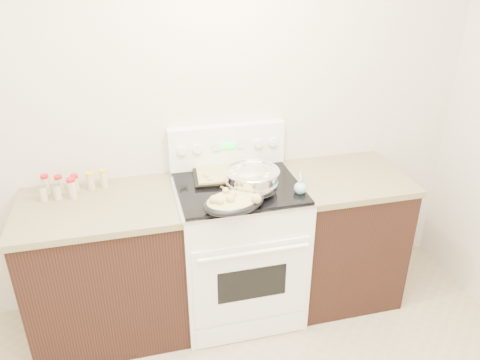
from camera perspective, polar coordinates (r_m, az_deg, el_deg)
name	(u,v)px	position (r m, az deg, el deg)	size (l,w,h in m)	color
room_shell	(239,179)	(1.19, -0.14, 0.10)	(4.10, 3.60, 2.75)	beige
counter_left	(107,269)	(3.05, -15.87, -10.35)	(0.93, 0.67, 0.92)	black
counter_right	(340,235)	(3.32, 12.13, -6.52)	(0.73, 0.67, 0.92)	black
kitchen_range	(238,246)	(3.08, -0.25, -8.10)	(0.78, 0.73, 1.22)	white
mixing_bowl	(252,181)	(2.72, 1.47, -0.12)	(0.35, 0.35, 0.19)	silver
roasting_pan	(233,202)	(2.56, -0.81, -2.64)	(0.41, 0.33, 0.11)	black
baking_sheet	(230,174)	(2.94, -1.27, 0.78)	(0.47, 0.35, 0.06)	black
wooden_spoon	(232,198)	(2.67, -0.93, -2.24)	(0.16, 0.23, 0.04)	#A07849
blue_ladle	(300,187)	(2.77, 7.35, -0.80)	(0.13, 0.25, 0.09)	#7FB4BD
spice_jars	(69,185)	(2.94, -20.13, -0.58)	(0.39, 0.15, 0.13)	#BFB28C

